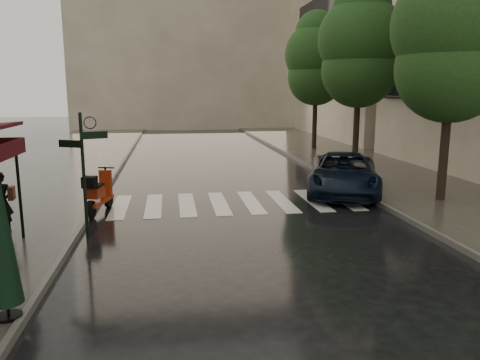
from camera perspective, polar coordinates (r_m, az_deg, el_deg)
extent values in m
plane|color=black|center=(9.50, -13.75, -11.83)|extent=(120.00, 120.00, 0.00)
cube|color=#38332D|center=(21.73, -22.85, 0.58)|extent=(6.00, 60.00, 0.12)
cube|color=#38332D|center=(23.01, 15.50, 1.58)|extent=(5.50, 60.00, 0.12)
cube|color=#595651|center=(21.17, -14.84, 0.87)|extent=(0.12, 60.00, 0.16)
cube|color=#595651|center=(22.03, 8.83, 1.48)|extent=(0.12, 60.00, 0.16)
cube|color=silver|center=(15.26, -14.41, -3.17)|extent=(0.50, 3.20, 0.01)
cube|color=silver|center=(15.18, -10.46, -3.07)|extent=(0.50, 3.20, 0.01)
cube|color=silver|center=(15.18, -6.49, -2.96)|extent=(0.50, 3.20, 0.01)
cube|color=silver|center=(15.25, -2.54, -2.84)|extent=(0.50, 3.20, 0.01)
cube|color=silver|center=(15.39, 1.35, -2.71)|extent=(0.50, 3.20, 0.01)
cube|color=silver|center=(15.60, 5.16, -2.56)|extent=(0.50, 3.20, 0.01)
cube|color=silver|center=(15.88, 8.85, -2.41)|extent=(0.50, 3.20, 0.01)
cube|color=silver|center=(16.22, 12.39, -2.26)|extent=(0.50, 3.20, 0.01)
cylinder|color=black|center=(12.25, -25.31, -1.11)|extent=(0.07, 0.07, 2.35)
cylinder|color=black|center=(12.11, -18.50, 0.47)|extent=(0.08, 0.08, 3.10)
cube|color=black|center=(11.93, -17.36, 5.24)|extent=(0.62, 0.26, 0.18)
cube|color=black|center=(12.05, -20.04, 4.18)|extent=(0.56, 0.29, 0.18)
cube|color=#9D9278|center=(38.48, 16.36, 18.86)|extent=(8.00, 16.00, 18.50)
cube|color=#9D9278|center=(47.22, -6.25, 18.57)|extent=(22.00, 6.00, 20.00)
cylinder|color=black|center=(16.30, 23.76, 5.13)|extent=(0.28, 0.28, 4.26)
sphere|color=#153513|center=(16.26, 24.33, 12.34)|extent=(3.40, 3.40, 3.40)
sphere|color=#153513|center=(16.37, 24.69, 16.85)|extent=(3.80, 3.80, 3.80)
cylinder|color=black|center=(22.48, 14.04, 7.34)|extent=(0.28, 0.28, 4.48)
sphere|color=#153513|center=(22.46, 14.30, 12.84)|extent=(3.40, 3.40, 3.40)
sphere|color=#153513|center=(22.55, 14.47, 16.29)|extent=(3.80, 3.80, 3.80)
sphere|color=#153513|center=(22.72, 14.63, 19.50)|extent=(2.60, 2.60, 2.60)
cylinder|color=black|center=(29.12, 9.12, 8.15)|extent=(0.28, 0.28, 4.37)
sphere|color=#153513|center=(29.10, 9.25, 12.29)|extent=(3.40, 3.40, 3.40)
sphere|color=#153513|center=(29.17, 9.33, 14.89)|extent=(3.80, 3.80, 3.80)
sphere|color=#153513|center=(29.29, 9.41, 17.33)|extent=(2.60, 2.60, 2.60)
imported|color=black|center=(12.97, -27.08, -2.48)|extent=(0.59, 0.42, 1.54)
cube|color=#4B1F14|center=(12.86, -26.09, -1.45)|extent=(0.15, 0.30, 0.33)
cylinder|color=black|center=(13.99, -17.74, -3.50)|extent=(0.24, 0.55, 0.54)
cylinder|color=black|center=(15.27, -15.72, -2.21)|extent=(0.24, 0.55, 0.54)
cube|color=maroon|center=(14.63, -16.66, -2.45)|extent=(0.65, 1.50, 0.11)
cube|color=maroon|center=(14.30, -17.15, -1.39)|extent=(0.47, 0.68, 0.32)
cube|color=maroon|center=(15.01, -16.05, -0.41)|extent=(0.38, 0.22, 0.85)
cylinder|color=black|center=(15.03, -15.99, 1.45)|extent=(0.52, 0.16, 0.04)
cube|color=black|center=(13.85, -17.87, -0.24)|extent=(0.43, 0.41, 0.32)
imported|color=black|center=(17.04, 12.50, 0.79)|extent=(3.96, 5.62, 1.42)
cylinder|color=black|center=(8.43, -26.35, -14.65)|extent=(0.41, 0.41, 0.05)
cylinder|color=black|center=(7.97, -27.17, -5.73)|extent=(0.05, 0.05, 2.67)
cone|color=black|center=(7.93, -27.25, -4.81)|extent=(0.50, 0.50, 2.54)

